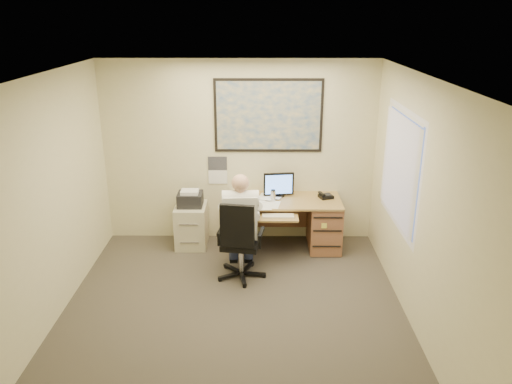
{
  "coord_description": "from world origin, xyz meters",
  "views": [
    {
      "loc": [
        0.3,
        -4.85,
        3.29
      ],
      "look_at": [
        0.26,
        1.3,
        1.07
      ],
      "focal_mm": 35.0,
      "sensor_mm": 36.0,
      "label": 1
    }
  ],
  "objects_px": {
    "desk": "(308,219)",
    "office_chair": "(242,256)",
    "person": "(241,226)",
    "filing_cabinet": "(191,222)"
  },
  "relations": [
    {
      "from": "desk",
      "to": "person",
      "type": "xyz_separation_m",
      "value": [
        -0.95,
        -0.87,
        0.26
      ]
    },
    {
      "from": "office_chair",
      "to": "desk",
      "type": "bearing_deg",
      "value": 53.55
    },
    {
      "from": "office_chair",
      "to": "person",
      "type": "bearing_deg",
      "value": 103.59
    },
    {
      "from": "filing_cabinet",
      "to": "person",
      "type": "xyz_separation_m",
      "value": [
        0.77,
        -0.91,
        0.33
      ]
    },
    {
      "from": "person",
      "to": "desk",
      "type": "bearing_deg",
      "value": 40.03
    },
    {
      "from": "desk",
      "to": "person",
      "type": "distance_m",
      "value": 1.31
    },
    {
      "from": "desk",
      "to": "filing_cabinet",
      "type": "distance_m",
      "value": 1.72
    },
    {
      "from": "filing_cabinet",
      "to": "person",
      "type": "relative_size",
      "value": 0.63
    },
    {
      "from": "office_chair",
      "to": "filing_cabinet",
      "type": "bearing_deg",
      "value": 136.55
    },
    {
      "from": "desk",
      "to": "office_chair",
      "type": "distance_m",
      "value": 1.34
    }
  ]
}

